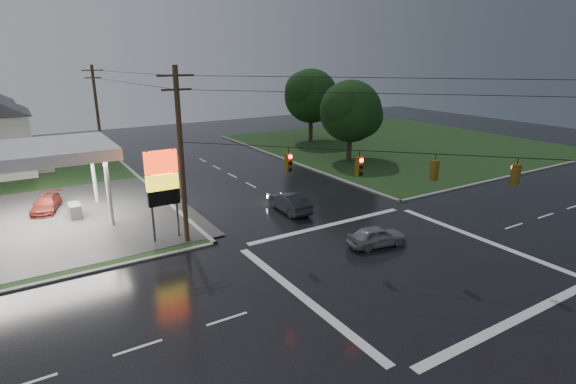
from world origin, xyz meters
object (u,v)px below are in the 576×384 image
utility_pole_n (97,111)px  car_north (289,202)px  pylon_sign (162,180)px  tree_ne_far (312,96)px  tree_ne_near (352,111)px  car_crossing (377,236)px  car_pump (46,204)px  utility_pole_nw (181,155)px

utility_pole_n → car_north: utility_pole_n is taller
pylon_sign → tree_ne_far: bearing=40.4°
tree_ne_far → car_north: (-17.95, -23.01, -5.44)m
utility_pole_n → tree_ne_near: 28.55m
utility_pole_n → car_north: bearing=-72.2°
pylon_sign → car_crossing: bearing=-35.9°
tree_ne_near → utility_pole_n: bearing=145.9°
car_pump → pylon_sign: bearing=-42.2°
car_north → car_crossing: bearing=100.8°
pylon_sign → utility_pole_n: size_ratio=0.57×
pylon_sign → car_crossing: 13.91m
tree_ne_near → car_pump: 31.23m
pylon_sign → car_pump: size_ratio=1.47×
tree_ne_near → pylon_sign: bearing=-155.0°
tree_ne_far → pylon_sign: bearing=-139.6°
car_crossing → car_pump: (-17.10, 18.19, -0.05)m
pylon_sign → utility_pole_n: (1.00, 27.50, 1.46)m
utility_pole_n → car_pump: (-7.16, -17.23, -4.87)m
car_north → pylon_sign: bearing=5.3°
utility_pole_n → car_crossing: utility_pole_n is taller
utility_pole_nw → utility_pole_n: 28.50m
utility_pole_nw → tree_ne_near: (23.64, 12.49, -0.16)m
utility_pole_nw → car_crossing: 13.13m
utility_pole_n → car_pump: utility_pole_n is taller
utility_pole_n → car_crossing: bearing=-74.3°
utility_pole_n → utility_pole_nw: bearing=-90.0°
pylon_sign → tree_ne_near: size_ratio=0.67×
pylon_sign → car_pump: pylon_sign is taller
tree_ne_near → car_north: 19.18m
utility_pole_nw → car_pump: bearing=122.4°
utility_pole_n → car_crossing: 37.10m
pylon_sign → tree_ne_far: (27.65, 23.49, 2.17)m
tree_ne_near → tree_ne_far: bearing=75.9°
utility_pole_nw → car_north: utility_pole_nw is taller
car_pump → tree_ne_near: bearing=19.1°
car_pump → utility_pole_n: bearing=84.2°
car_north → tree_ne_near: bearing=-141.2°
pylon_sign → utility_pole_nw: size_ratio=0.55×
pylon_sign → car_pump: (-6.16, 10.27, -3.42)m
tree_ne_near → car_north: (-14.94, -11.01, -4.82)m
utility_pole_nw → car_north: 10.13m
utility_pole_n → tree_ne_near: bearing=-34.1°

